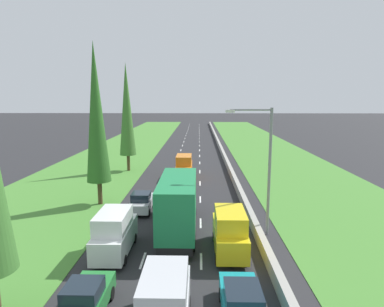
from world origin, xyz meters
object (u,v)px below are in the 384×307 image
object	(u,v)px
yellow_van_right_lane	(230,232)
silver_sedan_centre_lane	(184,186)
orange_van_centre_lane	(184,166)
white_van_left_lane	(115,233)
teal_sedan_right_lane	(242,304)
green_hatchback_left_lane	(85,300)
green_box_truck_centre_lane	(179,203)
poplar_tree_second	(96,113)
poplar_tree_third	(127,110)
silver_hatchback_left_lane	(142,202)
street_light_mast	(265,163)
silver_van_centre_lane	(165,304)

from	to	relation	value
yellow_van_right_lane	silver_sedan_centre_lane	bearing A→B (deg)	104.85
silver_sedan_centre_lane	orange_van_centre_lane	bearing A→B (deg)	92.81
silver_sedan_centre_lane	white_van_left_lane	world-z (taller)	white_van_left_lane
teal_sedan_right_lane	green_hatchback_left_lane	world-z (taller)	green_hatchback_left_lane
green_box_truck_centre_lane	poplar_tree_second	size ratio (longest dim) A/B	0.65
teal_sedan_right_lane	poplar_tree_third	distance (m)	32.59
orange_van_centre_lane	silver_hatchback_left_lane	bearing A→B (deg)	-104.34
white_van_left_lane	yellow_van_right_lane	bearing A→B (deg)	2.53
teal_sedan_right_lane	street_light_mast	xyz separation A→B (m)	(2.64, 9.27, 4.42)
green_box_truck_centre_lane	silver_hatchback_left_lane	distance (m)	5.65
green_hatchback_left_lane	poplar_tree_third	xyz separation A→B (m)	(-4.40, 29.52, 7.31)
green_box_truck_centre_lane	orange_van_centre_lane	size ratio (longest dim) A/B	1.92
poplar_tree_second	poplar_tree_third	xyz separation A→B (m)	(-0.37, 13.96, -0.16)
poplar_tree_second	silver_van_centre_lane	bearing A→B (deg)	-65.22
teal_sedan_right_lane	white_van_left_lane	size ratio (longest dim) A/B	0.92
silver_sedan_centre_lane	orange_van_centre_lane	distance (m)	6.81
poplar_tree_second	street_light_mast	world-z (taller)	poplar_tree_second
silver_van_centre_lane	poplar_tree_third	size ratio (longest dim) A/B	0.35
yellow_van_right_lane	street_light_mast	xyz separation A→B (m)	(2.60, 2.85, 3.83)
silver_van_centre_lane	poplar_tree_second	size ratio (longest dim) A/B	0.34
silver_van_centre_lane	poplar_tree_second	world-z (taller)	poplar_tree_second
green_box_truck_centre_lane	white_van_left_lane	size ratio (longest dim) A/B	1.92
green_box_truck_centre_lane	white_van_left_lane	xyz separation A→B (m)	(-3.77, -3.50, -0.78)
white_van_left_lane	poplar_tree_second	world-z (taller)	poplar_tree_second
poplar_tree_second	green_box_truck_centre_lane	bearing A→B (deg)	-38.84
silver_van_centre_lane	orange_van_centre_lane	size ratio (longest dim) A/B	1.00
green_box_truck_centre_lane	silver_hatchback_left_lane	xyz separation A→B (m)	(-3.45, 4.27, -1.35)
yellow_van_right_lane	silver_sedan_centre_lane	xyz separation A→B (m)	(-3.40, 12.81, -0.59)
yellow_van_right_lane	green_box_truck_centre_lane	bearing A→B (deg)	136.70
poplar_tree_second	yellow_van_right_lane	bearing A→B (deg)	-40.28
silver_van_centre_lane	green_hatchback_left_lane	world-z (taller)	silver_van_centre_lane
silver_van_centre_lane	street_light_mast	xyz separation A→B (m)	(5.90, 10.17, 3.83)
silver_hatchback_left_lane	orange_van_centre_lane	bearing A→B (deg)	75.66
teal_sedan_right_lane	green_hatchback_left_lane	size ratio (longest dim) A/B	1.15
silver_sedan_centre_lane	poplar_tree_third	xyz separation A→B (m)	(-7.94, 10.44, 7.33)
green_box_truck_centre_lane	poplar_tree_second	xyz separation A→B (m)	(-7.59, 6.11, 6.13)
green_box_truck_centre_lane	orange_van_centre_lane	world-z (taller)	green_box_truck_centre_lane
yellow_van_right_lane	orange_van_centre_lane	distance (m)	19.94
yellow_van_right_lane	silver_hatchback_left_lane	bearing A→B (deg)	132.47
green_box_truck_centre_lane	teal_sedan_right_lane	bearing A→B (deg)	-70.83
silver_van_centre_lane	street_light_mast	size ratio (longest dim) A/B	0.54
orange_van_centre_lane	street_light_mast	world-z (taller)	street_light_mast
green_box_truck_centre_lane	orange_van_centre_lane	xyz separation A→B (m)	(-0.35, 16.40, -0.78)
teal_sedan_right_lane	green_box_truck_centre_lane	size ratio (longest dim) A/B	0.48
green_box_truck_centre_lane	silver_sedan_centre_lane	bearing A→B (deg)	90.10
poplar_tree_second	poplar_tree_third	distance (m)	13.97
green_box_truck_centre_lane	yellow_van_right_lane	bearing A→B (deg)	-43.30
silver_hatchback_left_lane	poplar_tree_third	bearing A→B (deg)	105.93
poplar_tree_third	street_light_mast	distance (m)	24.88
silver_hatchback_left_lane	poplar_tree_second	xyz separation A→B (m)	(-4.14, 1.83, 7.47)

